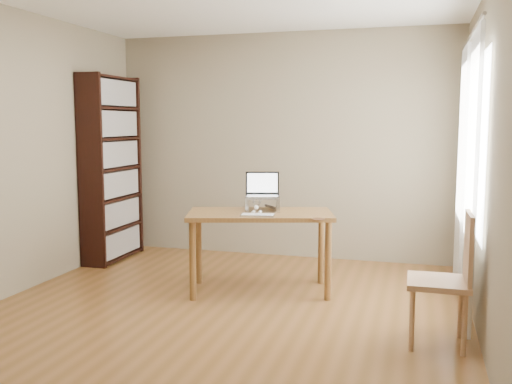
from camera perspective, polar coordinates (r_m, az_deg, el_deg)
name	(u,v)px	position (r m, az deg, el deg)	size (l,w,h in m)	color
room	(220,157)	(4.51, -3.60, 3.50)	(4.04, 4.54, 2.64)	brown
bookshelf	(112,169)	(6.71, -14.23, 2.29)	(0.30, 0.90, 2.10)	black
curtains	(466,171)	(5.06, 20.26, 1.97)	(0.03, 1.90, 2.25)	white
desk	(260,223)	(5.28, 0.42, -3.16)	(1.45, 1.00, 0.75)	brown
laptop_stand	(262,202)	(5.32, 0.65, -1.03)	(0.32, 0.25, 0.13)	silver
laptop	(264,190)	(5.36, 0.81, 0.18)	(0.37, 0.35, 0.23)	silver
keyboard	(258,215)	(5.04, 0.15, -2.33)	(0.31, 0.17, 0.02)	silver
coaster	(318,219)	(4.91, 6.24, -2.70)	(0.11, 0.11, 0.01)	brown
cat	(260,204)	(5.37, 0.40, -1.24)	(0.23, 0.47, 0.13)	#423934
chair	(450,274)	(4.25, 18.80, -7.80)	(0.43, 0.43, 0.96)	#A17F57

